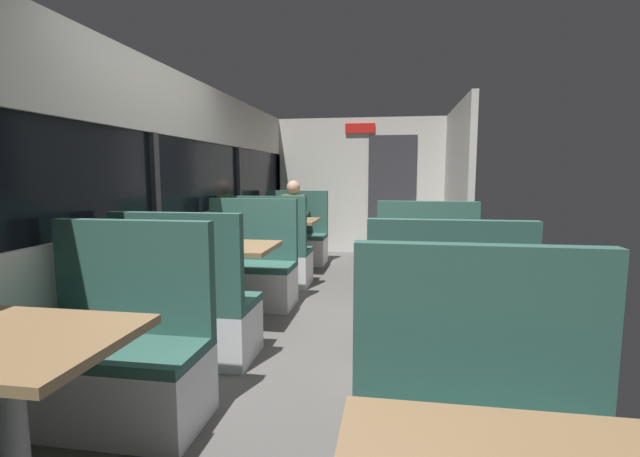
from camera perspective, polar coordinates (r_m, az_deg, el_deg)
name	(u,v)px	position (r m, az deg, el deg)	size (l,w,h in m)	color
ground_plane	(321,340)	(3.82, 0.17, -13.99)	(3.30, 9.20, 0.02)	#514F4C
carriage_window_panel_left	(153,203)	(4.07, -20.49, 3.02)	(0.09, 8.48, 2.30)	beige
carriage_end_bulkhead	(363,187)	(7.74, 5.52, 5.33)	(2.90, 0.11, 2.30)	beige
carriage_aisle_panel_right	(457,189)	(6.59, 17.04, 4.88)	(0.08, 2.40, 2.30)	beige
dining_table_near_window	(8,361)	(2.17, -35.00, -13.71)	(0.90, 0.70, 0.74)	#9E9EA3
bench_near_window_facing_entry	(120,363)	(2.78, -24.11, -15.39)	(0.95, 0.50, 1.10)	silver
dining_table_mid_window	(223,256)	(4.02, -12.22, -3.48)	(0.90, 0.70, 0.74)	#9E9EA3
bench_mid_window_facing_end	(189,315)	(3.47, -16.36, -10.58)	(0.95, 0.50, 1.10)	silver
bench_mid_window_facing_entry	(249,274)	(4.72, -9.01, -5.69)	(0.95, 0.50, 1.10)	silver
dining_table_far_window	(284,227)	(6.13, -4.58, 0.24)	(0.90, 0.70, 0.74)	#9E9EA3
bench_far_window_facing_end	(271,258)	(5.51, -6.28, -3.82)	(0.95, 0.50, 1.10)	silver
bench_far_window_facing_entry	(295,241)	(6.85, -3.16, -1.66)	(0.95, 0.50, 1.10)	silver
dining_table_rear_aisle	(435,268)	(3.56, 14.46, -4.87)	(0.90, 0.70, 0.74)	#9E9EA3
bench_rear_aisle_facing_end	(444,340)	(2.98, 15.51, -13.51)	(0.95, 0.50, 1.10)	silver
bench_rear_aisle_facing_entry	(427,285)	(4.31, 13.49, -7.03)	(0.95, 0.50, 1.10)	silver
seated_passenger	(294,229)	(6.75, -3.30, 0.00)	(0.47, 0.55, 1.26)	#26262D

